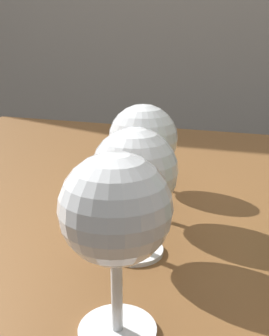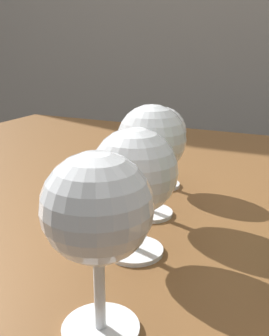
{
  "view_description": "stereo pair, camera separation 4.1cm",
  "coord_description": "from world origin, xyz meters",
  "px_view_note": "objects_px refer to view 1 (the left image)",
  "views": [
    {
      "loc": [
        0.17,
        -0.58,
        0.94
      ],
      "look_at": [
        0.03,
        -0.21,
        0.82
      ],
      "focal_mm": 43.02,
      "sensor_mm": 36.0,
      "label": 1
    },
    {
      "loc": [
        0.2,
        -0.57,
        0.94
      ],
      "look_at": [
        0.03,
        -0.21,
        0.82
      ],
      "focal_mm": 43.02,
      "sensor_mm": 36.0,
      "label": 2
    }
  ],
  "objects_px": {
    "wine_glass_cabernet": "(134,173)",
    "wine_glass_merlot": "(143,141)",
    "wine_glass_pinot": "(116,214)",
    "wine_glass_amber": "(148,133)"
  },
  "relations": [
    {
      "from": "wine_glass_cabernet",
      "to": "wine_glass_merlot",
      "type": "xyz_separation_m",
      "value": [
        -0.02,
        0.1,
        0.01
      ]
    },
    {
      "from": "wine_glass_pinot",
      "to": "wine_glass_amber",
      "type": "xyz_separation_m",
      "value": [
        -0.08,
        0.34,
        -0.02
      ]
    },
    {
      "from": "wine_glass_pinot",
      "to": "wine_glass_amber",
      "type": "distance_m",
      "value": 0.35
    },
    {
      "from": "wine_glass_merlot",
      "to": "wine_glass_amber",
      "type": "relative_size",
      "value": 1.16
    },
    {
      "from": "wine_glass_cabernet",
      "to": "wine_glass_merlot",
      "type": "bearing_deg",
      "value": 103.38
    },
    {
      "from": "wine_glass_pinot",
      "to": "wine_glass_cabernet",
      "type": "distance_m",
      "value": 0.13
    },
    {
      "from": "wine_glass_pinot",
      "to": "wine_glass_cabernet",
      "type": "relative_size",
      "value": 1.07
    },
    {
      "from": "wine_glass_cabernet",
      "to": "wine_glass_merlot",
      "type": "height_order",
      "value": "wine_glass_merlot"
    },
    {
      "from": "wine_glass_amber",
      "to": "wine_glass_pinot",
      "type": "bearing_deg",
      "value": -76.23
    },
    {
      "from": "wine_glass_pinot",
      "to": "wine_glass_merlot",
      "type": "relative_size",
      "value": 1.01
    }
  ]
}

